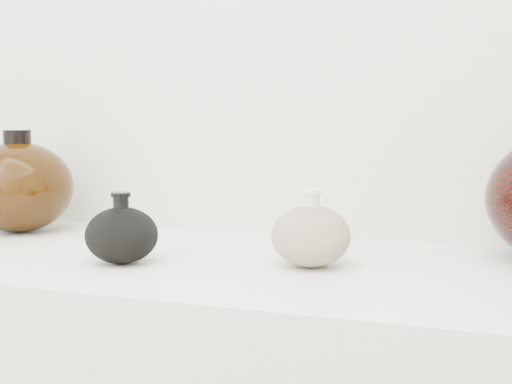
% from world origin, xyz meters
% --- Properties ---
extents(black_gourd_vase, '(0.14, 0.14, 0.11)m').
position_xyz_m(black_gourd_vase, '(-0.15, 0.87, 0.94)').
color(black_gourd_vase, black).
rests_on(black_gourd_vase, display_counter).
extents(cream_gourd_vase, '(0.13, 0.13, 0.11)m').
position_xyz_m(cream_gourd_vase, '(0.12, 0.95, 0.95)').
color(cream_gourd_vase, '#C5B39B').
rests_on(cream_gourd_vase, display_counter).
extents(left_round_pot, '(0.22, 0.22, 0.19)m').
position_xyz_m(left_round_pot, '(-0.47, 1.06, 0.99)').
color(left_round_pot, black).
rests_on(left_round_pot, display_counter).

